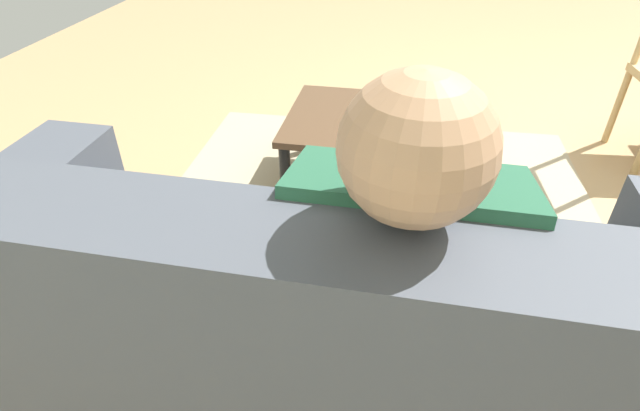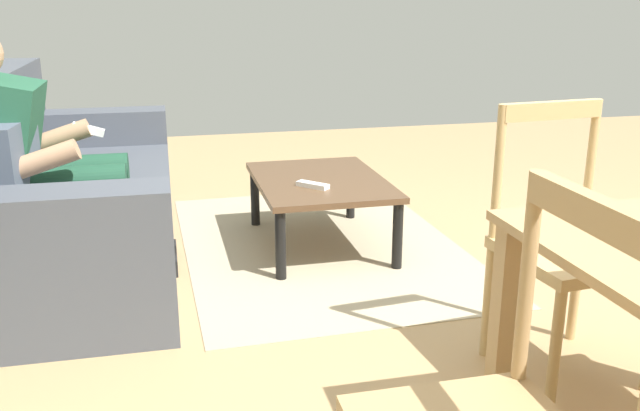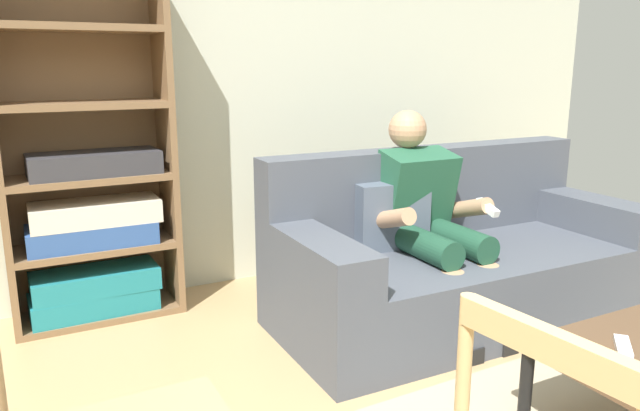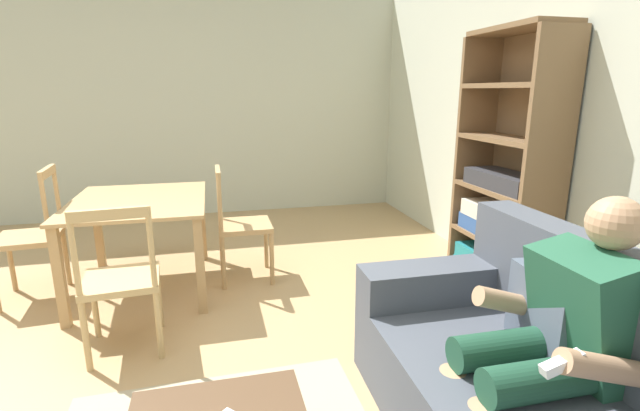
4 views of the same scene
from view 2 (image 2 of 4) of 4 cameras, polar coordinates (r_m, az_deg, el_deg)
name	(u,v)px [view 2 (image 2 of 4)]	position (r m, az deg, el deg)	size (l,w,h in m)	color
ground_plane	(503,342)	(2.74, 15.06, -10.94)	(8.76, 8.76, 0.00)	tan
couch	(59,199)	(3.54, -20.92, 0.53)	(2.08, 0.94, 0.91)	#474C56
person_lounging	(43,155)	(3.31, -22.13, 3.91)	(0.59, 0.88, 1.13)	#23563D
coffee_table	(320,187)	(3.53, 0.00, 1.57)	(0.89, 0.65, 0.36)	brown
tv_remote	(313,185)	(3.35, -0.62, 1.71)	(0.05, 0.17, 0.02)	white
dining_chair_facing_couch	(568,249)	(2.45, 19.99, -3.39)	(0.46, 0.46, 0.92)	tan
area_rug	(320,244)	(3.62, 0.00, -3.23)	(2.00, 1.40, 0.01)	tan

